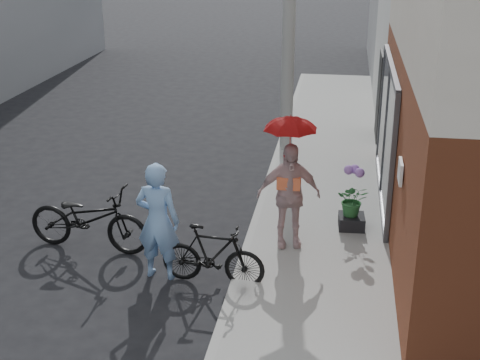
% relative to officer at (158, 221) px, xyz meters
% --- Properties ---
extents(ground, '(80.00, 80.00, 0.00)m').
position_rel_officer_xyz_m(ground, '(0.23, -0.05, -0.90)').
color(ground, black).
rests_on(ground, ground).
extents(sidewalk, '(2.20, 24.00, 0.12)m').
position_rel_officer_xyz_m(sidewalk, '(2.33, 1.95, -0.84)').
color(sidewalk, gray).
rests_on(sidewalk, ground).
extents(curb, '(0.12, 24.00, 0.12)m').
position_rel_officer_xyz_m(curb, '(1.17, 1.95, -0.84)').
color(curb, '#9E9E99').
rests_on(curb, ground).
extents(officer, '(0.69, 0.49, 1.81)m').
position_rel_officer_xyz_m(officer, '(0.00, 0.00, 0.00)').
color(officer, '#7EAAE1').
rests_on(officer, ground).
extents(bike_left, '(2.10, 0.92, 1.07)m').
position_rel_officer_xyz_m(bike_left, '(-1.36, 0.68, -0.37)').
color(bike_left, black).
rests_on(bike_left, ground).
extents(bike_right, '(1.58, 0.57, 0.93)m').
position_rel_officer_xyz_m(bike_right, '(0.83, -0.10, -0.44)').
color(bike_right, black).
rests_on(bike_right, ground).
extents(kimono_woman, '(1.07, 0.63, 1.70)m').
position_rel_officer_xyz_m(kimono_woman, '(1.81, 1.12, 0.07)').
color(kimono_woman, beige).
rests_on(kimono_woman, sidewalk).
extents(parasol, '(0.80, 0.80, 0.70)m').
position_rel_officer_xyz_m(parasol, '(1.81, 1.12, 1.27)').
color(parasol, red).
rests_on(parasol, kimono_woman).
extents(planter, '(0.46, 0.46, 0.23)m').
position_rel_officer_xyz_m(planter, '(2.83, 1.89, -0.67)').
color(planter, black).
rests_on(planter, sidewalk).
extents(potted_plant, '(0.51, 0.44, 0.57)m').
position_rel_officer_xyz_m(potted_plant, '(2.83, 1.89, -0.27)').
color(potted_plant, '#265F2D').
rests_on(potted_plant, planter).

